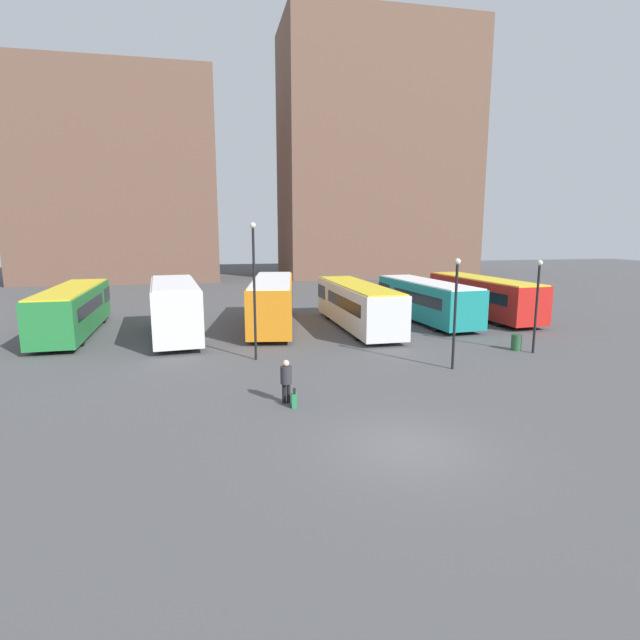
% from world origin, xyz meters
% --- Properties ---
extents(ground_plane, '(160.00, 160.00, 0.00)m').
position_xyz_m(ground_plane, '(0.00, 0.00, 0.00)').
color(ground_plane, '#4C4C4F').
extents(building_block_left, '(23.11, 13.51, 24.36)m').
position_xyz_m(building_block_left, '(-15.92, 54.08, 12.18)').
color(building_block_left, brown).
rests_on(building_block_left, ground_plane).
extents(building_block_right, '(25.11, 13.58, 32.18)m').
position_xyz_m(building_block_right, '(16.92, 54.08, 16.09)').
color(building_block_right, brown).
rests_on(building_block_right, ground_plane).
extents(bus_0, '(2.84, 11.32, 2.81)m').
position_xyz_m(bus_0, '(-13.58, 19.36, 1.54)').
color(bus_0, '#237A38').
rests_on(bus_0, ground_plane).
extents(bus_1, '(3.40, 9.39, 3.27)m').
position_xyz_m(bus_1, '(-7.51, 17.01, 1.77)').
color(bus_1, silver).
rests_on(bus_1, ground_plane).
extents(bus_2, '(4.29, 11.48, 3.11)m').
position_xyz_m(bus_2, '(-1.58, 19.03, 1.69)').
color(bus_2, orange).
rests_on(bus_2, ground_plane).
extents(bus_3, '(2.63, 11.48, 2.82)m').
position_xyz_m(bus_3, '(3.65, 17.60, 1.54)').
color(bus_3, silver).
rests_on(bus_3, ground_plane).
extents(bus_4, '(3.40, 10.44, 2.77)m').
position_xyz_m(bus_4, '(8.89, 18.69, 1.51)').
color(bus_4, '#19847F').
rests_on(bus_4, ground_plane).
extents(bus_5, '(3.33, 11.02, 2.82)m').
position_xyz_m(bus_5, '(13.57, 19.49, 1.55)').
color(bus_5, red).
rests_on(bus_5, ground_plane).
extents(traveler, '(0.45, 0.45, 1.61)m').
position_xyz_m(traveler, '(-2.88, 4.48, 0.95)').
color(traveler, black).
rests_on(traveler, ground_plane).
extents(suitcase, '(0.22, 0.41, 0.74)m').
position_xyz_m(suitcase, '(-2.67, 4.01, 0.26)').
color(suitcase, '#28844C').
rests_on(suitcase, ground_plane).
extents(lamp_post_0, '(0.28, 0.28, 6.55)m').
position_xyz_m(lamp_post_0, '(-3.41, 10.89, 3.79)').
color(lamp_post_0, black).
rests_on(lamp_post_0, ground_plane).
extents(lamp_post_1, '(0.28, 0.28, 4.73)m').
position_xyz_m(lamp_post_1, '(10.56, 9.18, 2.85)').
color(lamp_post_1, black).
rests_on(lamp_post_1, ground_plane).
extents(lamp_post_2, '(0.28, 0.28, 4.98)m').
position_xyz_m(lamp_post_2, '(5.14, 7.33, 2.98)').
color(lamp_post_2, black).
rests_on(lamp_post_2, ground_plane).
extents(trash_bin, '(0.52, 0.52, 0.85)m').
position_xyz_m(trash_bin, '(10.05, 9.89, 0.42)').
color(trash_bin, '#285633').
rests_on(trash_bin, ground_plane).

